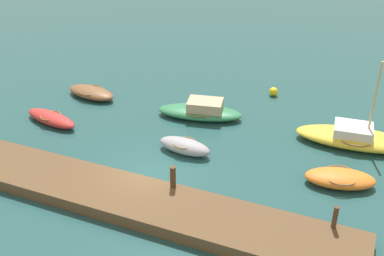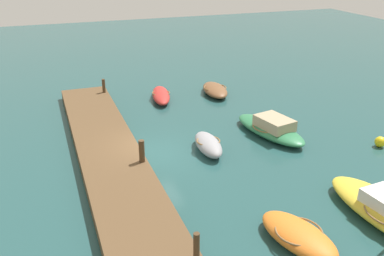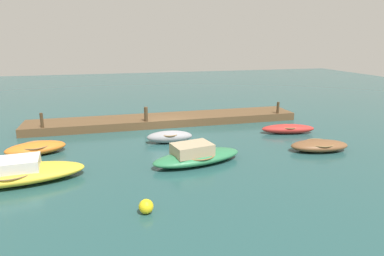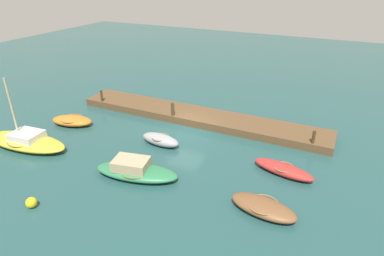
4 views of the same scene
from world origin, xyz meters
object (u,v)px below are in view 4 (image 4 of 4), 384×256
object	(u,v)px
dinghy_grey	(160,140)
mooring_post_mid_west	(173,109)
rowboat_orange	(72,121)
marker_buoy	(31,203)
rowboat_red	(283,169)
mooring_post_west	(314,137)
sailboat_yellow	(26,141)
mooring_post_mid_east	(102,96)
motorboat_green	(136,170)
rowboat_brown	(263,207)

from	to	relation	value
dinghy_grey	mooring_post_mid_west	bearing A→B (deg)	-69.56
rowboat_orange	marker_buoy	distance (m)	9.86
marker_buoy	dinghy_grey	bearing A→B (deg)	-106.66
rowboat_red	mooring_post_mid_west	bearing A→B (deg)	-9.38
dinghy_grey	rowboat_red	distance (m)	8.38
dinghy_grey	mooring_post_west	size ratio (longest dim) A/B	3.25
sailboat_yellow	rowboat_orange	bearing A→B (deg)	-98.74
sailboat_yellow	marker_buoy	world-z (taller)	sailboat_yellow
dinghy_grey	mooring_post_mid_east	size ratio (longest dim) A/B	2.97
mooring_post_mid_east	mooring_post_west	bearing A→B (deg)	180.00
dinghy_grey	mooring_post_west	distance (m)	10.22
motorboat_green	marker_buoy	world-z (taller)	motorboat_green
rowboat_orange	mooring_post_west	xyz separation A→B (m)	(-17.34, -3.86, 0.68)
mooring_post_mid_west	sailboat_yellow	bearing A→B (deg)	48.09
mooring_post_mid_west	mooring_post_mid_east	xyz separation A→B (m)	(7.00, 0.00, -0.02)
rowboat_brown	mooring_post_mid_west	size ratio (longest dim) A/B	3.45
rowboat_brown	mooring_post_mid_west	distance (m)	11.89
rowboat_red	mooring_post_west	distance (m)	3.85
rowboat_brown	marker_buoy	distance (m)	11.74
sailboat_yellow	mooring_post_west	distance (m)	19.28
motorboat_green	dinghy_grey	bearing A→B (deg)	-92.12
dinghy_grey	marker_buoy	distance (m)	8.93
mooring_post_mid_east	rowboat_brown	bearing A→B (deg)	155.22
rowboat_orange	mooring_post_west	world-z (taller)	mooring_post_west
mooring_post_west	rowboat_orange	bearing A→B (deg)	12.54
marker_buoy	rowboat_red	bearing A→B (deg)	-141.85
motorboat_green	marker_buoy	size ratio (longest dim) A/B	9.34
dinghy_grey	sailboat_yellow	bearing A→B (deg)	32.33
mooring_post_west	mooring_post_mid_west	world-z (taller)	mooring_post_mid_west
rowboat_orange	rowboat_brown	xyz separation A→B (m)	(-16.00, 3.62, -0.03)
dinghy_grey	rowboat_brown	bearing A→B (deg)	159.75
mooring_post_west	mooring_post_mid_east	bearing A→B (deg)	0.00
rowboat_red	rowboat_orange	distance (m)	16.20
rowboat_orange	marker_buoy	world-z (taller)	rowboat_orange
mooring_post_mid_east	marker_buoy	world-z (taller)	mooring_post_mid_east
rowboat_brown	marker_buoy	bearing A→B (deg)	32.11
mooring_post_west	marker_buoy	world-z (taller)	mooring_post_west
rowboat_orange	mooring_post_mid_east	xyz separation A→B (m)	(0.21, -3.86, 0.73)
dinghy_grey	sailboat_yellow	xyz separation A→B (m)	(8.07, 4.20, 0.07)
rowboat_brown	rowboat_orange	bearing A→B (deg)	-4.38
rowboat_brown	marker_buoy	size ratio (longest dim) A/B	6.41
rowboat_orange	mooring_post_mid_east	distance (m)	3.93
motorboat_green	mooring_post_mid_west	world-z (taller)	mooring_post_mid_west
dinghy_grey	motorboat_green	size ratio (longest dim) A/B	0.56
sailboat_yellow	mooring_post_mid_east	bearing A→B (deg)	-95.45
rowboat_red	rowboat_orange	world-z (taller)	rowboat_orange
dinghy_grey	motorboat_green	bearing A→B (deg)	104.33
rowboat_orange	marker_buoy	xyz separation A→B (m)	(-5.26, 8.35, -0.07)
rowboat_orange	mooring_post_mid_west	distance (m)	7.85
mooring_post_mid_west	rowboat_orange	bearing A→B (deg)	29.58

